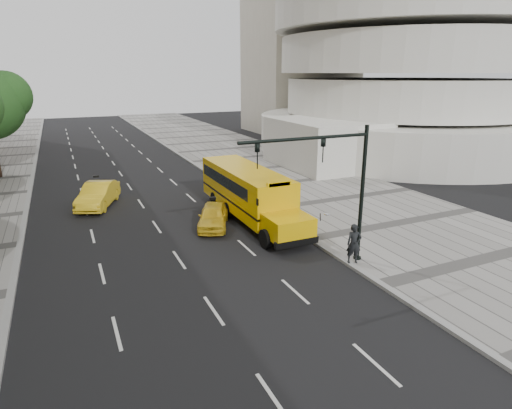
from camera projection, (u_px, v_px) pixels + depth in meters
name	position (u px, v px, depth m)	size (l,w,h in m)	color
ground	(174.00, 224.00, 25.12)	(140.00, 140.00, 0.00)	black
sidewalk_museum	(343.00, 199.00, 29.87)	(12.00, 140.00, 0.15)	gray
curb_museum	(265.00, 210.00, 27.48)	(0.30, 140.00, 0.15)	gray
curb_far	(20.00, 245.00, 21.92)	(0.30, 140.00, 0.15)	gray
guggenheim	(380.00, 27.00, 48.86)	(33.20, 42.20, 35.00)	silver
school_bus	(247.00, 189.00, 25.92)	(2.96, 11.56, 3.19)	#EAB106
taxi_near	(213.00, 216.00, 24.53)	(1.58, 3.92, 1.34)	yellow
taxi_far	(98.00, 195.00, 28.29)	(1.68, 4.83, 1.59)	yellow
pedestrian	(354.00, 244.00, 19.47)	(0.68, 0.44, 1.85)	black
traffic_signal	(337.00, 180.00, 18.43)	(6.18, 0.36, 6.40)	black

